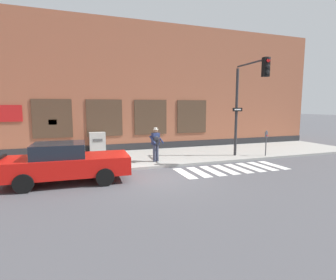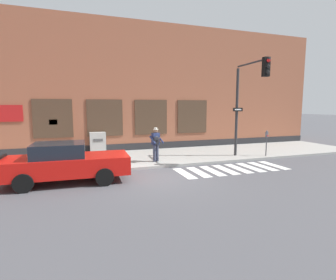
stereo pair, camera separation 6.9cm
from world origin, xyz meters
name	(u,v)px [view 1 (the left image)]	position (x,y,z in m)	size (l,w,h in m)	color
ground_plane	(160,178)	(0.00, 0.00, 0.00)	(160.00, 160.00, 0.00)	#4C4C51
sidewalk	(138,158)	(0.00, 3.99, 0.06)	(28.00, 4.85, 0.12)	#9E9E99
building_backdrop	(122,89)	(0.00, 8.41, 4.07)	(28.00, 4.06, 8.16)	#99563D
crosswalk	(232,169)	(3.61, 0.26, 0.01)	(5.20, 1.90, 0.01)	silver
red_car	(66,163)	(-3.57, 0.54, 0.77)	(4.66, 2.11, 1.53)	red
busker	(156,142)	(0.62, 2.53, 1.10)	(0.78, 0.65, 1.72)	#33384C
traffic_light	(248,93)	(5.34, 1.64, 3.59)	(0.60, 2.74, 5.03)	#2D2D30
parking_meter	(266,139)	(6.94, 1.97, 1.06)	(0.13, 0.11, 1.44)	#47474C
utility_box	(97,143)	(-1.96, 5.96, 0.75)	(0.91, 0.62, 1.25)	#ADADA8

